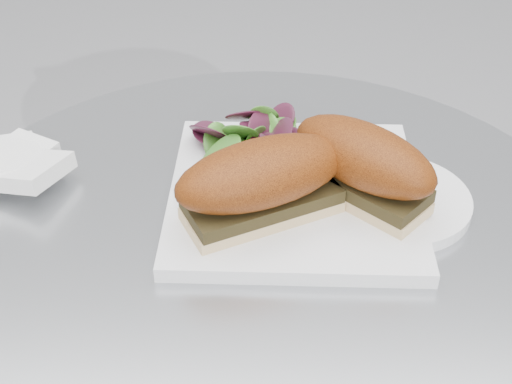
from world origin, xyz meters
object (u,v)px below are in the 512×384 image
sandwich_left (262,180)px  sandwich_right (363,163)px  plate (294,194)px  saucer (396,200)px

sandwich_left → sandwich_right: size_ratio=1.15×
plate → saucer: bearing=-4.9°
plate → sandwich_right: bearing=-13.6°
sandwich_right → saucer: size_ratio=1.09×
sandwich_left → plate: bearing=27.7°
sandwich_right → saucer: bearing=52.4°
sandwich_left → saucer: sandwich_left is taller
sandwich_right → saucer: (0.04, 0.01, -0.05)m
saucer → plate: bearing=175.1°
plate → sandwich_left: sandwich_left is taller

